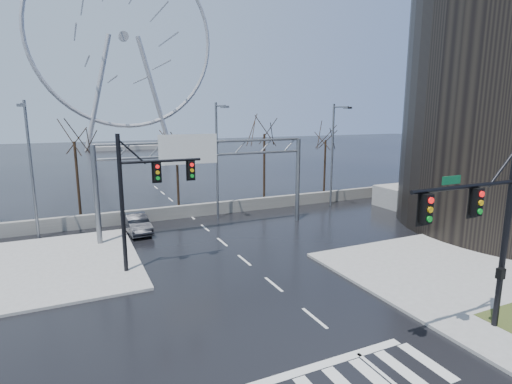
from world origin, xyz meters
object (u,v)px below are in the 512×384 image
signal_mast_far (142,190)px  sign_gantry (203,166)px  car (137,223)px  ferris_wheel (124,44)px  signal_mast_near (486,223)px

signal_mast_far → sign_gantry: size_ratio=0.49×
signal_mast_far → car: 9.05m
ferris_wheel → car: size_ratio=11.42×
car → ferris_wheel: bearing=78.6°
signal_mast_near → car: (-10.33, 21.04, -4.14)m
signal_mast_near → sign_gantry: bearing=106.2°
sign_gantry → car: (-4.81, 2.04, -4.45)m
signal_mast_near → signal_mast_far: (-11.01, 13.00, -0.04)m
sign_gantry → signal_mast_near: bearing=-73.8°
ferris_wheel → sign_gantry: bearing=-93.8°
ferris_wheel → signal_mast_near: bearing=-89.9°
sign_gantry → car: 6.86m
signal_mast_near → ferris_wheel: 101.29m
signal_mast_far → car: size_ratio=1.79×
signal_mast_near → car: bearing=116.1°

